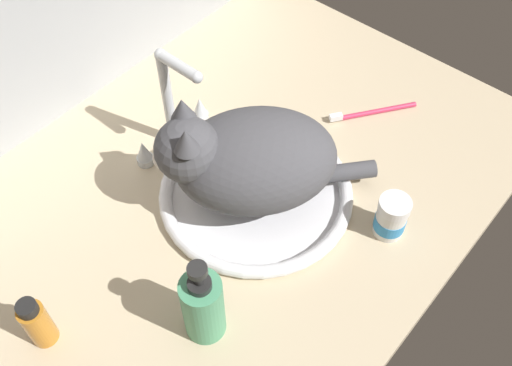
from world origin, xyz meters
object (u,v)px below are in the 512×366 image
soap_pump_bottle (203,306)px  sink_basin (256,193)px  faucet (172,110)px  toothbrush (371,112)px  pill_bottle (391,218)px  amber_bottle (37,323)px  cat (244,159)px

soap_pump_bottle → sink_basin: bearing=23.4°
faucet → sink_basin: bearing=-90.0°
toothbrush → pill_bottle: bearing=-140.3°
amber_bottle → soap_pump_bottle: bearing=-45.5°
cat → soap_pump_bottle: size_ratio=1.91×
soap_pump_bottle → pill_bottle: size_ratio=2.15×
faucet → amber_bottle: bearing=-162.3°
soap_pump_bottle → pill_bottle: (33.57, -11.77, -3.09)cm
sink_basin → toothbrush: bearing=-7.6°
sink_basin → pill_bottle: pill_bottle is taller
sink_basin → toothbrush: sink_basin is taller
cat → pill_bottle: bearing=-65.4°
cat → pill_bottle: (10.83, -23.61, -6.95)cm
sink_basin → faucet: (0.00, 20.38, 7.85)cm
cat → toothbrush: 34.70cm
sink_basin → faucet: size_ratio=1.56×
faucet → amber_bottle: 43.87cm
cat → amber_bottle: size_ratio=3.26×
sink_basin → faucet: 21.84cm
faucet → toothbrush: bearing=-38.2°
faucet → soap_pump_bottle: size_ratio=1.24×
sink_basin → soap_pump_bottle: bearing=-156.6°
pill_bottle → toothbrush: size_ratio=0.53×
pill_bottle → cat: bearing=114.6°
pill_bottle → toothbrush: (21.86, 18.13, -3.32)cm
amber_bottle → toothbrush: size_ratio=0.67×
cat → toothbrush: cat is taller
sink_basin → amber_bottle: bearing=170.3°
cat → pill_bottle: 26.89cm
amber_bottle → toothbrush: bearing=-8.8°
toothbrush → soap_pump_bottle: bearing=-173.5°
sink_basin → amber_bottle: 42.41cm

